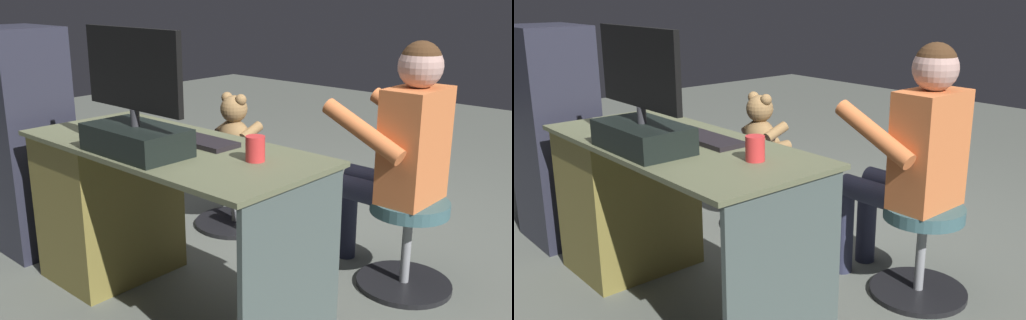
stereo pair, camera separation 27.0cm
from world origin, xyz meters
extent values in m
plane|color=#5C625A|center=(0.00, 0.00, 0.00)|extent=(10.00, 10.00, 0.00)
cube|color=#5A5F43|center=(0.00, 0.44, 0.72)|extent=(1.39, 0.61, 0.02)
cube|color=olive|center=(0.46, 0.44, 0.36)|extent=(0.45, 0.56, 0.71)
cube|color=#465351|center=(-0.67, 0.44, 0.36)|extent=(0.02, 0.55, 0.71)
cube|color=black|center=(-0.01, 0.60, 0.79)|extent=(0.43, 0.24, 0.11)
cylinder|color=#333338|center=(-0.01, 0.60, 0.87)|extent=(0.04, 0.04, 0.07)
cube|color=black|center=(-0.01, 0.60, 1.06)|extent=(0.56, 0.02, 0.31)
cube|color=#19598C|center=(-0.01, 0.59, 1.06)|extent=(0.51, 0.00, 0.28)
cube|color=black|center=(-0.04, 0.34, 0.74)|extent=(0.42, 0.14, 0.02)
ellipsoid|color=black|center=(0.24, 0.33, 0.75)|extent=(0.06, 0.10, 0.04)
cylinder|color=red|center=(-0.43, 0.37, 0.78)|extent=(0.07, 0.07, 0.10)
cube|color=black|center=(0.18, 0.42, 0.74)|extent=(0.06, 0.15, 0.02)
cylinder|color=black|center=(0.43, -0.39, 0.01)|extent=(0.48, 0.48, 0.03)
cylinder|color=gray|center=(0.43, -0.39, 0.20)|extent=(0.04, 0.04, 0.35)
cylinder|color=navy|center=(0.43, -0.39, 0.40)|extent=(0.37, 0.37, 0.06)
ellipsoid|color=olive|center=(0.43, -0.39, 0.54)|extent=(0.20, 0.17, 0.21)
sphere|color=olive|center=(0.43, -0.39, 0.70)|extent=(0.16, 0.16, 0.16)
sphere|color=beige|center=(0.43, -0.46, 0.69)|extent=(0.06, 0.06, 0.06)
sphere|color=olive|center=(0.38, -0.39, 0.76)|extent=(0.07, 0.07, 0.07)
sphere|color=olive|center=(0.49, -0.39, 0.76)|extent=(0.07, 0.07, 0.07)
cylinder|color=olive|center=(0.34, -0.43, 0.58)|extent=(0.06, 0.16, 0.10)
cylinder|color=olive|center=(0.53, -0.43, 0.58)|extent=(0.06, 0.16, 0.10)
cylinder|color=olive|center=(0.38, -0.50, 0.47)|extent=(0.07, 0.12, 0.07)
cylinder|color=olive|center=(0.49, -0.50, 0.47)|extent=(0.07, 0.12, 0.07)
cylinder|color=black|center=(-0.69, -0.39, 0.01)|extent=(0.44, 0.44, 0.03)
cylinder|color=gray|center=(-0.69, -0.39, 0.20)|extent=(0.04, 0.04, 0.35)
cylinder|color=#3A5E64|center=(-0.69, -0.39, 0.40)|extent=(0.36, 0.36, 0.06)
cube|color=#D46F3B|center=(-0.69, -0.39, 0.69)|extent=(0.20, 0.32, 0.51)
sphere|color=tan|center=(-0.69, -0.39, 1.04)|extent=(0.19, 0.19, 0.19)
sphere|color=#452C19|center=(-0.69, -0.39, 1.06)|extent=(0.18, 0.18, 0.18)
cylinder|color=#D46F3B|center=(-0.54, -0.19, 0.77)|extent=(0.40, 0.08, 0.24)
cylinder|color=#D46F3B|center=(-0.54, -0.59, 0.77)|extent=(0.40, 0.08, 0.24)
cylinder|color=#2B2E45|center=(-0.49, -0.30, 0.45)|extent=(0.39, 0.11, 0.11)
cylinder|color=#2B2E45|center=(-0.30, -0.30, 0.22)|extent=(0.10, 0.10, 0.43)
cylinder|color=#2B2E45|center=(-0.49, -0.48, 0.45)|extent=(0.39, 0.11, 0.11)
cylinder|color=#2B2E45|center=(-0.30, -0.48, 0.22)|extent=(0.10, 0.10, 0.43)
cube|color=#262736|center=(1.04, 0.56, 0.59)|extent=(0.44, 0.36, 1.18)
camera|label=1|loc=(-1.84, 1.91, 1.35)|focal=40.70mm
camera|label=2|loc=(-2.03, 1.71, 1.35)|focal=40.70mm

